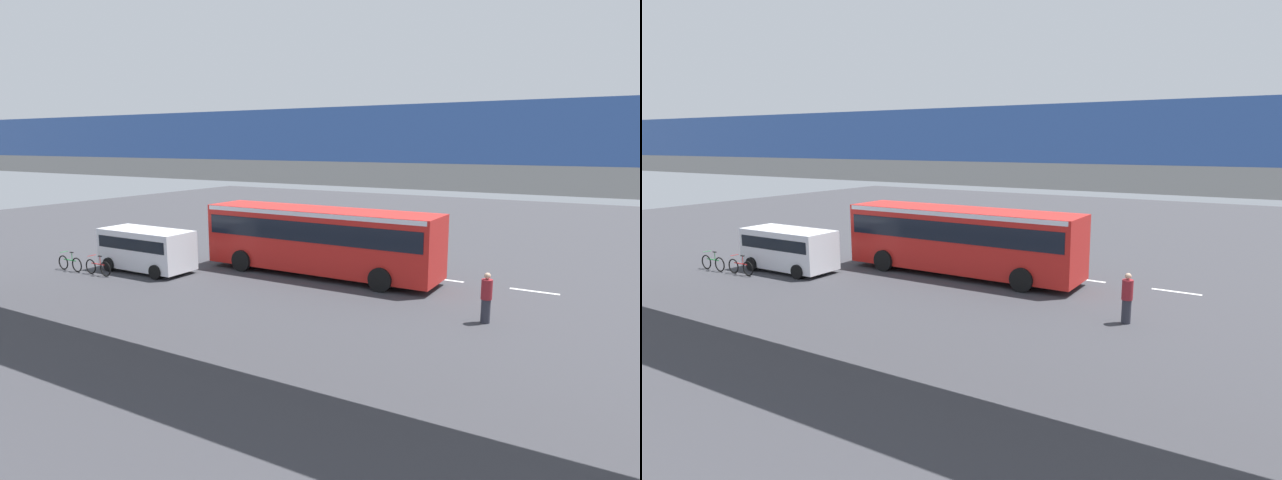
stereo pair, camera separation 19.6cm
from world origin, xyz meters
TOP-DOWN VIEW (x-y plane):
  - ground at (0.00, 0.00)m, footprint 80.00×80.00m
  - city_bus at (1.30, 0.00)m, footprint 11.54×2.85m
  - parked_van at (8.96, 3.60)m, footprint 4.80×2.17m
  - bicycle_red at (10.32, 5.38)m, footprint 1.77×0.44m
  - bicycle_green at (12.26, 5.49)m, footprint 1.77×0.44m
  - pedestrian at (-7.16, 3.06)m, footprint 0.38×0.38m
  - lane_dash_leftmost at (-8.00, -2.06)m, footprint 2.00×0.20m
  - lane_dash_left at (-4.00, -2.06)m, footprint 2.00×0.20m
  - lane_dash_centre at (0.00, -2.06)m, footprint 2.00×0.20m
  - lane_dash_right at (4.00, -2.06)m, footprint 2.00×0.20m
  - lane_dash_rightmost at (8.00, -2.06)m, footprint 2.00×0.20m
  - pedestrian_overpass at (0.00, 10.31)m, footprint 30.33×2.60m

SIDE VIEW (x-z plane):
  - ground at x=0.00m, z-range 0.00..0.00m
  - lane_dash_leftmost at x=-8.00m, z-range 0.00..0.01m
  - lane_dash_left at x=-4.00m, z-range 0.00..0.01m
  - lane_dash_centre at x=0.00m, z-range 0.00..0.01m
  - lane_dash_right at x=4.00m, z-range 0.00..0.01m
  - lane_dash_rightmost at x=8.00m, z-range 0.00..0.01m
  - bicycle_red at x=10.32m, z-range -0.11..0.85m
  - bicycle_green at x=12.26m, z-range -0.11..0.85m
  - pedestrian at x=-7.16m, z-range -0.01..1.78m
  - parked_van at x=8.96m, z-range 0.16..2.21m
  - city_bus at x=1.30m, z-range 0.31..3.46m
  - pedestrian_overpass at x=0.00m, z-range 1.71..8.60m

